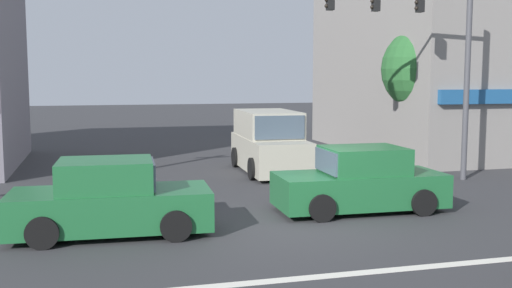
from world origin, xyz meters
TOP-DOWN VIEW (x-y plane):
  - ground_plane at (0.00, 0.00)m, footprint 120.00×120.00m
  - lane_marking_stripe at (0.00, -3.50)m, footprint 9.00×0.24m
  - building_right_corner at (12.64, 11.39)m, footprint 11.99×11.55m
  - street_tree at (7.68, 7.86)m, footprint 3.24×3.24m
  - traffic_light_mast at (5.67, 4.21)m, footprint 4.89×0.49m
  - van_waiting_far at (1.39, 7.31)m, footprint 2.18×4.67m
  - sedan_approaching_near at (-4.16, 0.16)m, footprint 4.19×2.05m
  - sedan_crossing_rightbound at (1.81, 0.83)m, footprint 4.15×1.97m

SIDE VIEW (x-z plane):
  - ground_plane at x=0.00m, z-range 0.00..0.00m
  - lane_marking_stripe at x=0.00m, z-range 0.00..0.01m
  - sedan_approaching_near at x=-4.16m, z-range -0.08..1.50m
  - sedan_crossing_rightbound at x=1.81m, z-range -0.08..1.50m
  - van_waiting_far at x=1.39m, z-range -0.05..2.06m
  - street_tree at x=7.68m, z-range 0.96..6.17m
  - traffic_light_mast at x=5.67m, z-range 1.20..7.40m
  - building_right_corner at x=12.64m, z-range 0.00..12.13m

